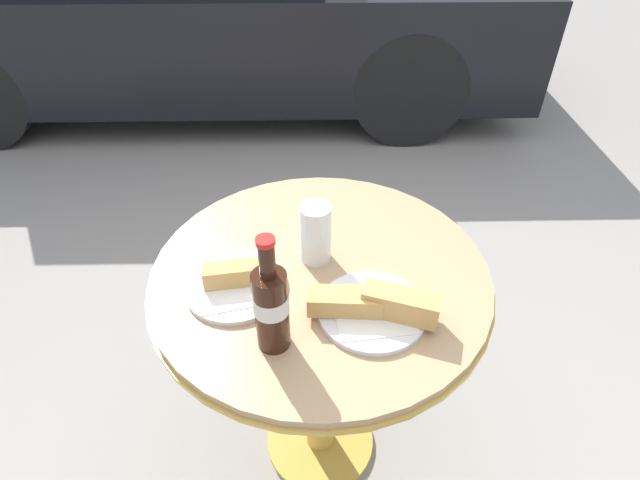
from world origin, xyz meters
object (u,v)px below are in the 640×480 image
(drinking_glass, at_px, (315,235))
(parked_car, at_px, (201,3))
(bistro_table, at_px, (320,316))
(lunch_plate_far, at_px, (236,282))
(cola_bottle_left, at_px, (271,306))
(lunch_plate_near, at_px, (374,306))

(drinking_glass, height_order, parked_car, parked_car)
(bistro_table, xyz_separation_m, lunch_plate_far, (-0.18, -0.05, 0.17))
(cola_bottle_left, xyz_separation_m, parked_car, (-0.64, 2.92, -0.24))
(bistro_table, bearing_deg, cola_bottle_left, -114.27)
(lunch_plate_near, bearing_deg, drinking_glass, 122.80)
(cola_bottle_left, xyz_separation_m, lunch_plate_near, (0.19, 0.06, -0.07))
(lunch_plate_near, relative_size, lunch_plate_far, 1.21)
(lunch_plate_near, relative_size, parked_car, 0.06)
(bistro_table, relative_size, lunch_plate_far, 3.52)
(cola_bottle_left, xyz_separation_m, lunch_plate_far, (-0.09, 0.14, -0.08))
(lunch_plate_far, bearing_deg, parked_car, 101.25)
(drinking_glass, height_order, lunch_plate_far, drinking_glass)
(cola_bottle_left, relative_size, lunch_plate_near, 0.97)
(drinking_glass, bearing_deg, bistro_table, -74.89)
(lunch_plate_far, distance_m, parked_car, 2.83)
(parked_car, bearing_deg, lunch_plate_near, -73.83)
(drinking_glass, bearing_deg, lunch_plate_far, -151.41)
(bistro_table, xyz_separation_m, drinking_glass, (-0.01, 0.04, 0.21))
(drinking_glass, bearing_deg, lunch_plate_near, -57.20)
(drinking_glass, relative_size, parked_car, 0.03)
(cola_bottle_left, bearing_deg, lunch_plate_near, 18.23)
(drinking_glass, distance_m, lunch_plate_far, 0.19)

